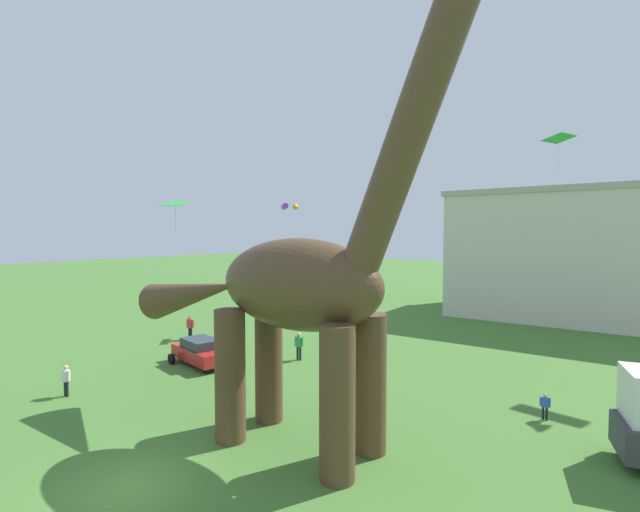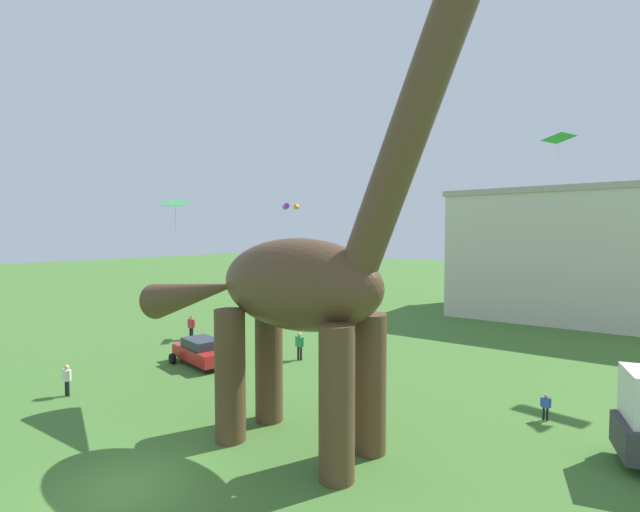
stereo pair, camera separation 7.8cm
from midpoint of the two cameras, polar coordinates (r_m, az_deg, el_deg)
The scene contains 11 objects.
ground_plane at distance 16.28m, azimuth -23.43°, elevation -25.75°, with size 240.00×240.00×0.00m, color #42702D.
dinosaur_sculpture at distance 15.96m, azimuth -2.96°, elevation -3.64°, with size 15.70×3.33×16.41m.
parked_sedan_left at distance 27.66m, azimuth -14.96°, elevation -11.78°, with size 4.49×2.68×1.55m.
person_watching_child at distance 21.48m, azimuth 27.21°, elevation -16.67°, with size 0.42×0.18×1.11m.
person_far_spectator at distance 34.16m, azimuth -16.22°, elevation -8.55°, with size 0.65×0.29×1.75m.
person_near_flyer at distance 24.95m, azimuth -29.79°, elevation -13.41°, with size 0.56×0.25×1.51m.
person_strolling_adult at distance 27.66m, azimuth -2.57°, elevation -11.20°, with size 0.64×0.28×1.70m.
kite_mid_right at distance 16.93m, azimuth -18.06°, elevation 6.46°, with size 1.04×0.92×1.11m.
kite_trailing at distance 35.95m, azimuth -4.07°, elevation 6.39°, with size 1.67×1.66×0.47m.
kite_near_low at distance 16.36m, azimuth 28.60°, elevation 13.19°, with size 0.99×1.11×1.13m.
background_building_block at distance 47.62m, azimuth 32.30°, elevation 0.16°, with size 24.34×13.95×11.75m.
Camera 2 is at (12.29, -7.41, 7.73)m, focal length 24.80 mm.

